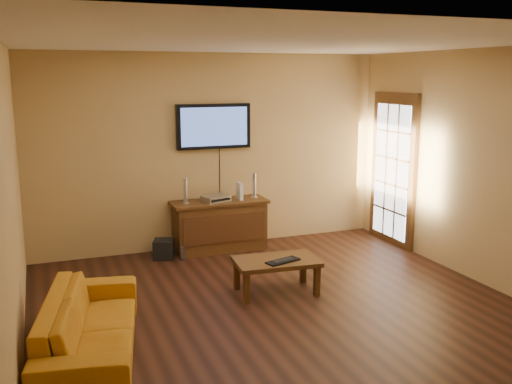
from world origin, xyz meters
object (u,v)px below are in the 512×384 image
keyboard (283,261)px  television (214,126)px  game_console (240,191)px  subwoofer (164,249)px  media_console (220,225)px  coffee_table (276,264)px  speaker_right (254,187)px  av_receiver (216,198)px  bottle (182,254)px  speaker_left (185,192)px  sofa (90,316)px

keyboard → television: bearing=93.8°
game_console → subwoofer: size_ratio=0.93×
media_console → subwoofer: bearing=-172.8°
coffee_table → speaker_right: 1.90m
av_receiver → subwoofer: (-0.76, -0.09, -0.61)m
av_receiver → bottle: av_receiver is taller
television → speaker_left: television is taller
speaker_left → av_receiver: bearing=-0.9°
sofa → speaker_left: size_ratio=5.46×
speaker_left → speaker_right: bearing=1.2°
av_receiver → subwoofer: 0.98m
television → game_console: size_ratio=4.41×
bottle → coffee_table: bearing=-64.8°
television → av_receiver: television is taller
bottle → speaker_left: bearing=63.8°
game_console → keyboard: size_ratio=0.57×
media_console → keyboard: 1.88m
subwoofer → keyboard: 2.03m
media_console → television: (-0.00, 0.21, 1.35)m
game_console → subwoofer: bearing=-175.9°
speaker_left → keyboard: speaker_left is taller
bottle → keyboard: 1.80m
sofa → game_console: game_console is taller
media_console → subwoofer: size_ratio=5.18×
television → sofa: bearing=-125.5°
media_console → av_receiver: bearing=-168.5°
coffee_table → sofa: (-2.07, -0.78, 0.03)m
media_console → av_receiver: size_ratio=3.73×
television → media_console: bearing=-90.0°
av_receiver → game_console: size_ratio=1.49×
sofa → keyboard: (2.11, 0.67, 0.03)m
av_receiver → subwoofer: size_ratio=1.39×
coffee_table → game_console: game_console is taller
subwoofer → game_console: bearing=24.5°
av_receiver → speaker_right: bearing=-13.8°
speaker_left → game_console: (0.77, -0.01, -0.04)m
speaker_left → speaker_right: size_ratio=0.99×
speaker_right → subwoofer: (-1.34, -0.12, -0.73)m
speaker_right → game_console: bearing=-171.2°
media_console → av_receiver: 0.39m
speaker_right → sofa: bearing=-134.2°
av_receiver → speaker_left: bearing=162.5°
av_receiver → game_console: (0.35, -0.01, 0.08)m
bottle → keyboard: keyboard is taller
speaker_right → keyboard: (-0.38, -1.89, -0.46)m
av_receiver → keyboard: size_ratio=0.85×
keyboard → av_receiver: bearing=96.0°
coffee_table → sofa: bearing=-159.3°
keyboard → game_console: bearing=85.3°
subwoofer → bottle: bearing=-16.3°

